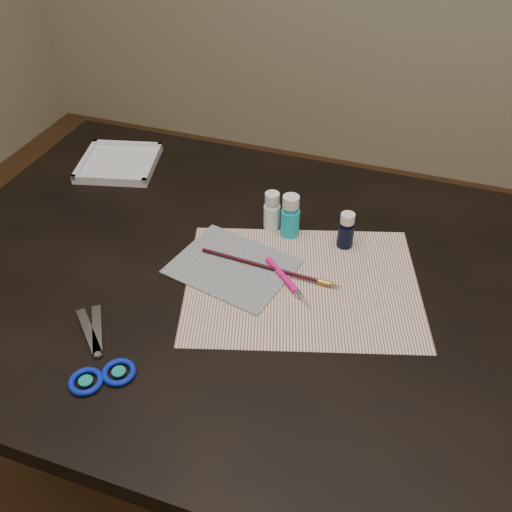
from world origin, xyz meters
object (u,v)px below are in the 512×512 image
(palette_tray, at_px, (119,163))
(paint_bottle_white, at_px, (272,210))
(paper, at_px, (302,284))
(scissors, at_px, (91,348))
(canvas, at_px, (233,266))
(paint_bottle_navy, at_px, (346,230))
(paint_bottle_cyan, at_px, (290,216))

(palette_tray, bearing_deg, paint_bottle_white, -14.50)
(paper, distance_m, palette_tray, 0.59)
(scissors, bearing_deg, canvas, -75.05)
(paint_bottle_white, xyz_separation_m, palette_tray, (-0.42, 0.11, -0.03))
(canvas, bearing_deg, paper, -0.55)
(canvas, bearing_deg, paint_bottle_white, 78.50)
(paint_bottle_navy, xyz_separation_m, palette_tray, (-0.58, 0.12, -0.03))
(scissors, bearing_deg, paper, -93.40)
(paper, distance_m, canvas, 0.14)
(paper, bearing_deg, paint_bottle_cyan, 115.39)
(paint_bottle_white, bearing_deg, paper, -54.23)
(paper, distance_m, scissors, 0.39)
(canvas, distance_m, scissors, 0.30)
(paint_bottle_navy, bearing_deg, scissors, -129.38)
(paint_bottle_cyan, xyz_separation_m, scissors, (-0.22, -0.40, -0.04))
(paint_bottle_cyan, bearing_deg, paint_bottle_navy, 0.13)
(paint_bottle_cyan, distance_m, palette_tray, 0.48)
(palette_tray, bearing_deg, paper, -26.05)
(canvas, height_order, paint_bottle_white, paint_bottle_white)
(paint_bottle_cyan, relative_size, palette_tray, 0.53)
(paint_bottle_navy, bearing_deg, palette_tray, 168.16)
(canvas, distance_m, paint_bottle_white, 0.16)
(paint_bottle_white, relative_size, paint_bottle_navy, 1.07)
(paper, bearing_deg, canvas, 179.45)
(paint_bottle_navy, distance_m, scissors, 0.52)
(palette_tray, bearing_deg, canvas, -33.34)
(paint_bottle_white, relative_size, palette_tray, 0.47)
(scissors, xyz_separation_m, palette_tray, (-0.25, 0.52, 0.00))
(paper, relative_size, paint_bottle_navy, 5.53)
(paint_bottle_cyan, bearing_deg, canvas, -118.22)
(paper, relative_size, paint_bottle_cyan, 4.62)
(paint_bottle_cyan, bearing_deg, palette_tray, 165.33)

